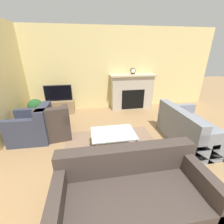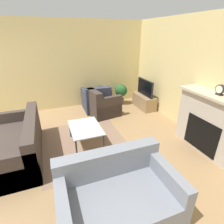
# 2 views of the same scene
# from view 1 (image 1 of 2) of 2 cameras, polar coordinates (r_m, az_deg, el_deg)

# --- Properties ---
(wall_back) EXTENTS (7.93, 0.06, 2.70)m
(wall_back) POSITION_cam_1_polar(r_m,az_deg,el_deg) (5.31, -3.71, 15.69)
(wall_back) COLOR beige
(wall_back) RESTS_ON ground_plane
(area_rug) EXTENTS (2.10, 1.85, 0.00)m
(area_rug) POSITION_cam_1_polar(r_m,az_deg,el_deg) (3.31, 0.57, -14.54)
(area_rug) COLOR #896B56
(area_rug) RESTS_ON ground_plane
(fireplace) EXTENTS (1.57, 0.47, 1.22)m
(fireplace) POSITION_cam_1_polar(r_m,az_deg,el_deg) (5.41, 7.50, 7.98)
(fireplace) COLOR #BCB2A3
(fireplace) RESTS_ON ground_plane
(tv_stand) EXTENTS (0.92, 0.41, 0.44)m
(tv_stand) POSITION_cam_1_polar(r_m,az_deg,el_deg) (5.32, -19.09, 1.89)
(tv_stand) COLOR #997A56
(tv_stand) RESTS_ON ground_plane
(tv) EXTENTS (0.86, 0.06, 0.52)m
(tv) POSITION_cam_1_polar(r_m,az_deg,el_deg) (5.18, -19.78, 6.81)
(tv) COLOR #232328
(tv) RESTS_ON tv_stand
(couch_sectional) EXTENTS (1.87, 0.89, 0.82)m
(couch_sectional) POSITION_cam_1_polar(r_m,az_deg,el_deg) (2.21, 7.39, -28.85)
(couch_sectional) COLOR #3D332D
(couch_sectional) RESTS_ON ground_plane
(couch_loveseat) EXTENTS (0.97, 1.52, 0.82)m
(couch_loveseat) POSITION_cam_1_polar(r_m,az_deg,el_deg) (3.89, 27.62, -6.28)
(couch_loveseat) COLOR gray
(couch_loveseat) RESTS_ON ground_plane
(armchair_by_window) EXTENTS (0.89, 0.79, 0.82)m
(armchair_by_window) POSITION_cam_1_polar(r_m,az_deg,el_deg) (4.01, -27.82, -5.29)
(armchair_by_window) COLOR #33384C
(armchair_by_window) RESTS_ON ground_plane
(armchair_accent) EXTENTS (0.86, 0.93, 0.82)m
(armchair_accent) POSITION_cam_1_polar(r_m,az_deg,el_deg) (3.95, -21.11, -4.48)
(armchair_accent) COLOR #3D332D
(armchair_accent) RESTS_ON ground_plane
(coffee_table) EXTENTS (0.90, 0.65, 0.42)m
(coffee_table) POSITION_cam_1_polar(r_m,az_deg,el_deg) (3.13, 0.45, -8.54)
(coffee_table) COLOR #333338
(coffee_table) RESTS_ON ground_plane
(potted_plant) EXTENTS (0.42, 0.42, 0.71)m
(potted_plant) POSITION_cam_1_polar(r_m,az_deg,el_deg) (4.83, -27.07, 1.51)
(potted_plant) COLOR #47474C
(potted_plant) RESTS_ON ground_plane
(mantel_clock) EXTENTS (0.17, 0.07, 0.20)m
(mantel_clock) POSITION_cam_1_polar(r_m,az_deg,el_deg) (5.28, 7.96, 15.21)
(mantel_clock) COLOR #28231E
(mantel_clock) RESTS_ON fireplace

